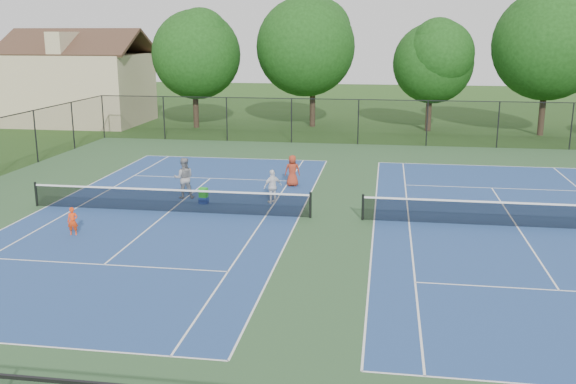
# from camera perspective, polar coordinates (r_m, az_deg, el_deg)

# --- Properties ---
(ground) EXTENTS (140.00, 140.00, 0.00)m
(ground) POSITION_cam_1_polar(r_m,az_deg,el_deg) (25.89, 4.31, -2.41)
(ground) COLOR #234716
(ground) RESTS_ON ground
(court_pad) EXTENTS (36.00, 36.00, 0.01)m
(court_pad) POSITION_cam_1_polar(r_m,az_deg,el_deg) (25.89, 4.31, -2.40)
(court_pad) COLOR #335932
(court_pad) RESTS_ON ground
(tennis_court_left) EXTENTS (12.00, 23.83, 1.07)m
(tennis_court_left) POSITION_cam_1_polar(r_m,az_deg,el_deg) (27.27, -10.52, -1.55)
(tennis_court_left) COLOR navy
(tennis_court_left) RESTS_ON ground
(tennis_court_right) EXTENTS (12.00, 23.83, 1.07)m
(tennis_court_right) POSITION_cam_1_polar(r_m,az_deg,el_deg) (26.30, 19.71, -2.73)
(tennis_court_right) COLOR navy
(tennis_court_right) RESTS_ON ground
(perimeter_fence) EXTENTS (36.08, 36.08, 3.02)m
(perimeter_fence) POSITION_cam_1_polar(r_m,az_deg,el_deg) (25.48, 4.37, 1.05)
(perimeter_fence) COLOR black
(perimeter_fence) RESTS_ON ground
(tree_back_a) EXTENTS (6.80, 6.80, 9.15)m
(tree_back_a) POSITION_cam_1_polar(r_m,az_deg,el_deg) (51.00, -8.37, 12.43)
(tree_back_a) COLOR #2D2116
(tree_back_a) RESTS_ON ground
(tree_back_b) EXTENTS (7.60, 7.60, 10.03)m
(tree_back_b) POSITION_cam_1_polar(r_m,az_deg,el_deg) (51.11, 2.25, 13.19)
(tree_back_b) COLOR #2D2116
(tree_back_b) RESTS_ON ground
(tree_back_c) EXTENTS (6.00, 6.00, 8.40)m
(tree_back_c) POSITION_cam_1_polar(r_m,az_deg,el_deg) (49.90, 12.63, 11.57)
(tree_back_c) COLOR #2D2116
(tree_back_c) RESTS_ON ground
(tree_back_d) EXTENTS (7.80, 7.80, 10.37)m
(tree_back_d) POSITION_cam_1_polar(r_m,az_deg,el_deg) (50.03, 22.18, 12.45)
(tree_back_d) COLOR #2D2116
(tree_back_d) RESTS_ON ground
(clapboard_house) EXTENTS (10.80, 8.10, 7.65)m
(clapboard_house) POSITION_cam_1_polar(r_m,az_deg,el_deg) (55.79, -17.95, 9.00)
(clapboard_house) COLOR tan
(clapboard_house) RESTS_ON ground
(child_player) EXTENTS (0.44, 0.35, 1.05)m
(child_player) POSITION_cam_1_polar(r_m,az_deg,el_deg) (24.97, -18.59, -2.48)
(child_player) COLOR #F63D10
(child_player) RESTS_ON ground
(instructor) EXTENTS (1.07, 0.93, 1.86)m
(instructor) POSITION_cam_1_polar(r_m,az_deg,el_deg) (29.24, -9.23, 1.24)
(instructor) COLOR gray
(instructor) RESTS_ON ground
(bystander_a) EXTENTS (0.91, 0.84, 1.50)m
(bystander_a) POSITION_cam_1_polar(r_m,az_deg,el_deg) (28.05, -1.37, 0.49)
(bystander_a) COLOR white
(bystander_a) RESTS_ON ground
(bystander_c) EXTENTS (0.83, 0.62, 1.53)m
(bystander_c) POSITION_cam_1_polar(r_m,az_deg,el_deg) (31.17, 0.40, 1.91)
(bystander_c) COLOR #99311B
(bystander_c) RESTS_ON ground
(ball_crate) EXTENTS (0.41, 0.32, 0.29)m
(ball_crate) POSITION_cam_1_polar(r_m,az_deg,el_deg) (28.32, -7.51, -0.75)
(ball_crate) COLOR navy
(ball_crate) RESTS_ON ground
(ball_hopper) EXTENTS (0.38, 0.32, 0.42)m
(ball_hopper) POSITION_cam_1_polar(r_m,az_deg,el_deg) (28.23, -7.53, -0.05)
(ball_hopper) COLOR green
(ball_hopper) RESTS_ON ball_crate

